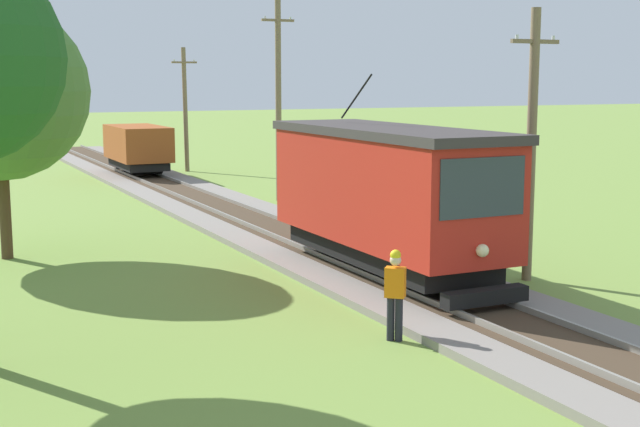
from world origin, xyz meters
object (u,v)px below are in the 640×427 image
track_worker (395,291)px  second_worker (496,242)px  utility_pole_far (185,108)px  utility_pole_near_tram (531,143)px  utility_pole_mid (278,97)px  freight_car (138,147)px  red_tram (386,193)px

track_worker → second_worker: 5.78m
utility_pole_far → utility_pole_near_tram: bearing=-90.0°
utility_pole_far → second_worker: bearing=-91.6°
utility_pole_mid → utility_pole_near_tram: bearing=-90.0°
utility_pole_near_tram → track_worker: utility_pole_near_tram is taller
utility_pole_far → track_worker: (-5.60, -32.00, -2.45)m
utility_pole_near_tram → utility_pole_far: utility_pole_near_tram is taller
utility_pole_mid → utility_pole_far: utility_pole_mid is taller
utility_pole_near_tram → utility_pole_far: size_ratio=1.00×
freight_car → second_worker: size_ratio=2.91×
freight_car → utility_pole_mid: size_ratio=0.63×
freight_car → utility_pole_far: utility_pole_far is taller
red_tram → utility_pole_mid: (3.15, 14.35, 2.06)m
second_worker → track_worker: bearing=34.1°
utility_pole_mid → red_tram: bearing=-102.4°
red_tram → utility_pole_mid: utility_pole_mid is taller
track_worker → freight_car: bearing=-142.8°
red_tram → second_worker: 2.97m
second_worker → utility_pole_near_tram: bearing=165.4°
utility_pole_mid → second_worker: (-0.82, -15.74, -3.27)m
red_tram → utility_pole_far: 27.57m
track_worker → utility_pole_mid: bearing=-154.6°
freight_car → utility_pole_far: bearing=32.7°
red_tram → second_worker: red_tram is taller
utility_pole_near_tram → red_tram: bearing=153.0°
utility_pole_mid → utility_pole_far: bearing=90.0°
utility_pole_far → track_worker: 32.58m
utility_pole_mid → second_worker: bearing=-93.0°
utility_pole_near_tram → second_worker: bearing=165.4°
utility_pole_mid → track_worker: bearing=-106.4°
utility_pole_mid → utility_pole_far: (0.00, 13.01, -0.82)m
red_tram → utility_pole_far: (3.15, 27.36, 1.24)m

